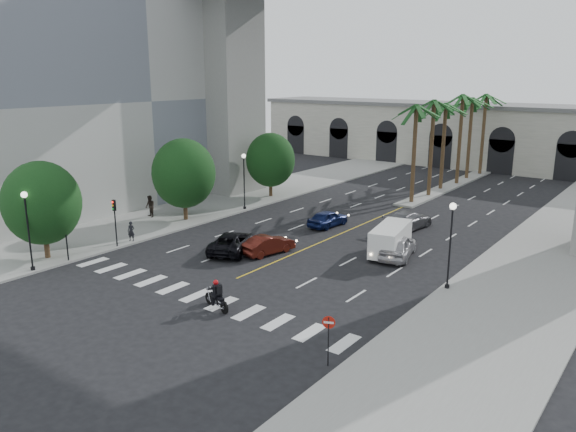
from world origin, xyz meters
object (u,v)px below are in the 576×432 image
object	(u,v)px
lamp_post_left_near	(28,224)
do_not_enter_sign	(329,330)
car_c	(232,242)
cargo_van	(390,239)
lamp_post_left_far	(244,177)
traffic_signal_near	(65,227)
motorcycle_rider	(217,296)
car_a	(398,246)
traffic_signal_far	(115,215)
car_e	(328,218)
car_d	(408,220)
lamp_post_right	(451,238)
car_b	(268,245)
pedestrian_b	(150,206)
pedestrian_a	(131,231)

from	to	relation	value
lamp_post_left_near	do_not_enter_sign	world-z (taller)	lamp_post_left_near
car_c	cargo_van	distance (m)	11.29
lamp_post_left_near	car_c	size ratio (longest dim) A/B	1.02
lamp_post_left_far	traffic_signal_near	bearing A→B (deg)	-89.69
motorcycle_rider	car_c	xyz separation A→B (m)	(-6.15, 8.06, -0.03)
car_a	car_c	size ratio (longest dim) A/B	0.93
traffic_signal_far	motorcycle_rider	world-z (taller)	traffic_signal_far
traffic_signal_near	do_not_enter_sign	xyz separation A→B (m)	(21.80, -1.24, -0.78)
lamp_post_left_far	car_e	bearing A→B (deg)	-0.97
traffic_signal_far	car_e	world-z (taller)	traffic_signal_far
motorcycle_rider	car_a	world-z (taller)	motorcycle_rider
traffic_signal_far	car_d	distance (m)	23.21
car_a	car_d	distance (m)	7.69
lamp_post_left_far	traffic_signal_far	bearing A→B (deg)	-89.60
car_a	do_not_enter_sign	world-z (taller)	do_not_enter_sign
traffic_signal_near	motorcycle_rider	world-z (taller)	traffic_signal_near
lamp_post_left_near	do_not_enter_sign	distance (m)	21.99
lamp_post_right	do_not_enter_sign	size ratio (longest dim) A/B	2.25
motorcycle_rider	car_d	xyz separation A→B (m)	(1.43, 21.26, 0.00)
traffic_signal_near	traffic_signal_far	distance (m)	4.00
car_b	car_d	distance (m)	13.09
motorcycle_rider	pedestrian_b	size ratio (longest dim) A/B	1.17
car_d	pedestrian_b	bearing A→B (deg)	33.74
cargo_van	lamp_post_right	bearing A→B (deg)	-46.16
car_b	do_not_enter_sign	distance (m)	16.21
car_e	pedestrian_a	distance (m)	15.96
do_not_enter_sign	motorcycle_rider	bearing A→B (deg)	145.86
cargo_van	do_not_enter_sign	bearing A→B (deg)	-84.16
car_e	pedestrian_a	xyz separation A→B (m)	(-9.45, -12.85, 0.21)
car_e	pedestrian_b	bearing A→B (deg)	30.92
car_e	pedestrian_b	xyz separation A→B (m)	(-14.04, -7.16, 0.41)
traffic_signal_near	pedestrian_a	distance (m)	5.72
lamp_post_left_near	car_b	distance (m)	15.85
lamp_post_left_far	do_not_enter_sign	distance (m)	29.52
traffic_signal_near	pedestrian_a	bearing A→B (deg)	92.09
car_d	car_e	distance (m)	6.63
lamp_post_right	traffic_signal_far	size ratio (longest dim) A/B	1.47
pedestrian_a	pedestrian_b	xyz separation A→B (m)	(-4.58, 5.69, 0.20)
lamp_post_left_far	car_d	distance (m)	15.64
lamp_post_left_far	cargo_van	distance (m)	17.62
lamp_post_right	pedestrian_a	distance (m)	23.56
lamp_post_left_near	cargo_van	distance (m)	24.16
traffic_signal_far	do_not_enter_sign	world-z (taller)	traffic_signal_far
traffic_signal_far	car_a	world-z (taller)	traffic_signal_far
traffic_signal_near	do_not_enter_sign	world-z (taller)	traffic_signal_near
car_d	cargo_van	xyz separation A→B (m)	(1.91, -7.10, 0.43)
cargo_van	lamp_post_left_near	bearing A→B (deg)	-146.36
pedestrian_a	do_not_enter_sign	distance (m)	23.02
motorcycle_rider	traffic_signal_near	bearing A→B (deg)	-162.12
car_a	pedestrian_b	distance (m)	22.61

